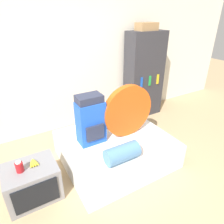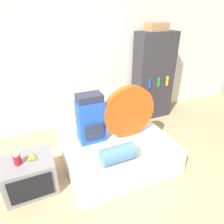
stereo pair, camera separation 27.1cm
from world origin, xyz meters
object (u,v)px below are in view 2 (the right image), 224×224
Objects in this scene: canister at (17,160)px; sleeping_roll at (118,154)px; bookshelf at (153,77)px; cardboard_box at (157,27)px; tent_bag at (129,112)px; backpack at (91,119)px; television at (30,175)px.

sleeping_roll is at bearing -17.21° from canister.
cardboard_box is (-0.02, 0.00, 0.94)m from bookshelf.
tent_bag is 1.51m from bookshelf.
backpack reaches higher than canister.
tent_bag is 1.78× the size of sleeping_roll.
backpack is at bearing 12.67° from canister.
cardboard_box reaches higher than bookshelf.
backpack is at bearing -150.49° from bookshelf.
cardboard_box is (1.47, 1.50, 1.31)m from sleeping_roll.
bookshelf is (1.10, 1.03, 0.09)m from tent_bag.
canister is 3.13m from cardboard_box.
television is at bearing -155.53° from cardboard_box.
canister reaches higher than television.
sleeping_roll is 1.14× the size of cardboard_box.
canister is at bearing -175.56° from tent_bag.
television is 0.31m from canister.
television is at bearing 5.61° from canister.
tent_bag reaches higher than television.
canister is 0.08× the size of bookshelf.
television is at bearing -166.61° from backpack.
cardboard_box reaches higher than television.
backpack is 1.04m from television.
bookshelf is at bearing 24.27° from television.
cardboard_box reaches higher than tent_bag.
tent_bag is 1.55m from canister.
canister is 2.89m from bookshelf.
tent_bag is at bearing -136.83° from bookshelf.
television is at bearing -155.73° from bookshelf.
cardboard_box is (1.08, 1.03, 1.03)m from tent_bag.
sleeping_roll is at bearing -75.23° from backpack.
sleeping_roll is 0.72× the size of television.
tent_bag is at bearing -10.70° from backpack.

